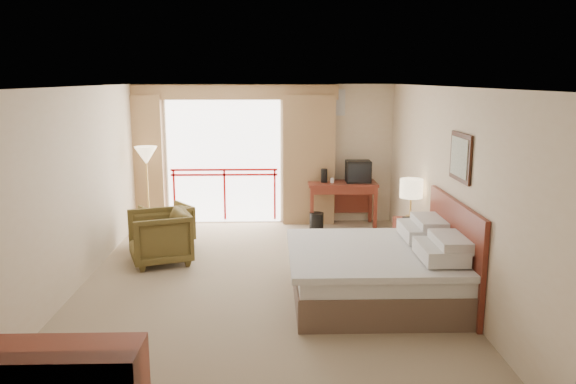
{
  "coord_description": "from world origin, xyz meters",
  "views": [
    {
      "loc": [
        0.15,
        -7.41,
        2.81
      ],
      "look_at": [
        0.37,
        0.4,
        1.22
      ],
      "focal_mm": 35.0,
      "sensor_mm": 36.0,
      "label": 1
    }
  ],
  "objects_px": {
    "table_lamp": "(411,189)",
    "armchair_far": "(168,243)",
    "tv": "(358,172)",
    "floor_lamp": "(146,159)",
    "nightstand": "(410,240)",
    "desk": "(342,191)",
    "side_table": "(155,234)",
    "wastebasket": "(316,221)",
    "armchair_near": "(161,262)",
    "bed": "(378,271)"
  },
  "relations": [
    {
      "from": "table_lamp",
      "to": "armchair_far",
      "type": "height_order",
      "value": "table_lamp"
    },
    {
      "from": "tv",
      "to": "floor_lamp",
      "type": "height_order",
      "value": "floor_lamp"
    },
    {
      "from": "nightstand",
      "to": "desk",
      "type": "bearing_deg",
      "value": 111.6
    },
    {
      "from": "armchair_far",
      "to": "side_table",
      "type": "xyz_separation_m",
      "value": [
        -0.08,
        -0.64,
        0.34
      ]
    },
    {
      "from": "tv",
      "to": "floor_lamp",
      "type": "relative_size",
      "value": 0.29
    },
    {
      "from": "table_lamp",
      "to": "desk",
      "type": "xyz_separation_m",
      "value": [
        -0.81,
        2.15,
        -0.46
      ]
    },
    {
      "from": "table_lamp",
      "to": "tv",
      "type": "bearing_deg",
      "value": 103.67
    },
    {
      "from": "desk",
      "to": "side_table",
      "type": "height_order",
      "value": "desk"
    },
    {
      "from": "wastebasket",
      "to": "floor_lamp",
      "type": "height_order",
      "value": "floor_lamp"
    },
    {
      "from": "armchair_near",
      "to": "side_table",
      "type": "distance_m",
      "value": 0.56
    },
    {
      "from": "wastebasket",
      "to": "table_lamp",
      "type": "bearing_deg",
      "value": -53.5
    },
    {
      "from": "tv",
      "to": "wastebasket",
      "type": "relative_size",
      "value": 1.4
    },
    {
      "from": "bed",
      "to": "desk",
      "type": "height_order",
      "value": "bed"
    },
    {
      "from": "nightstand",
      "to": "table_lamp",
      "type": "bearing_deg",
      "value": 91.43
    },
    {
      "from": "desk",
      "to": "side_table",
      "type": "distance_m",
      "value": 3.72
    },
    {
      "from": "desk",
      "to": "tv",
      "type": "bearing_deg",
      "value": -10.48
    },
    {
      "from": "desk",
      "to": "floor_lamp",
      "type": "bearing_deg",
      "value": -171.7
    },
    {
      "from": "bed",
      "to": "nightstand",
      "type": "relative_size",
      "value": 3.29
    },
    {
      "from": "nightstand",
      "to": "side_table",
      "type": "relative_size",
      "value": 1.29
    },
    {
      "from": "bed",
      "to": "table_lamp",
      "type": "xyz_separation_m",
      "value": [
        0.79,
        1.62,
        0.75
      ]
    },
    {
      "from": "desk",
      "to": "floor_lamp",
      "type": "height_order",
      "value": "floor_lamp"
    },
    {
      "from": "bed",
      "to": "wastebasket",
      "type": "height_order",
      "value": "bed"
    },
    {
      "from": "tv",
      "to": "wastebasket",
      "type": "bearing_deg",
      "value": -140.58
    },
    {
      "from": "wastebasket",
      "to": "armchair_near",
      "type": "bearing_deg",
      "value": -144.38
    },
    {
      "from": "armchair_near",
      "to": "side_table",
      "type": "relative_size",
      "value": 1.79
    },
    {
      "from": "floor_lamp",
      "to": "wastebasket",
      "type": "bearing_deg",
      "value": 1.19
    },
    {
      "from": "table_lamp",
      "to": "wastebasket",
      "type": "xyz_separation_m",
      "value": [
        -1.32,
        1.78,
        -0.96
      ]
    },
    {
      "from": "tv",
      "to": "side_table",
      "type": "relative_size",
      "value": 0.92
    },
    {
      "from": "tv",
      "to": "side_table",
      "type": "bearing_deg",
      "value": -134.91
    },
    {
      "from": "desk",
      "to": "tv",
      "type": "height_order",
      "value": "tv"
    },
    {
      "from": "side_table",
      "to": "tv",
      "type": "bearing_deg",
      "value": 26.0
    },
    {
      "from": "floor_lamp",
      "to": "table_lamp",
      "type": "bearing_deg",
      "value": -21.18
    },
    {
      "from": "tv",
      "to": "armchair_far",
      "type": "bearing_deg",
      "value": -143.51
    },
    {
      "from": "table_lamp",
      "to": "armchair_far",
      "type": "relative_size",
      "value": 0.83
    },
    {
      "from": "nightstand",
      "to": "tv",
      "type": "xyz_separation_m",
      "value": [
        -0.51,
        2.13,
        0.74
      ]
    },
    {
      "from": "nightstand",
      "to": "armchair_near",
      "type": "height_order",
      "value": "nightstand"
    },
    {
      "from": "wastebasket",
      "to": "tv",
      "type": "bearing_deg",
      "value": 20.33
    },
    {
      "from": "bed",
      "to": "armchair_far",
      "type": "xyz_separation_m",
      "value": [
        -3.18,
        2.62,
        -0.38
      ]
    },
    {
      "from": "tv",
      "to": "wastebasket",
      "type": "distance_m",
      "value": 1.25
    },
    {
      "from": "bed",
      "to": "armchair_near",
      "type": "relative_size",
      "value": 2.37
    },
    {
      "from": "armchair_near",
      "to": "wastebasket",
      "type": "bearing_deg",
      "value": 106.11
    },
    {
      "from": "armchair_near",
      "to": "side_table",
      "type": "bearing_deg",
      "value": -177.63
    },
    {
      "from": "armchair_near",
      "to": "bed",
      "type": "bearing_deg",
      "value": 43.68
    },
    {
      "from": "floor_lamp",
      "to": "nightstand",
      "type": "bearing_deg",
      "value": -21.74
    },
    {
      "from": "bed",
      "to": "nightstand",
      "type": "distance_m",
      "value": 1.76
    },
    {
      "from": "tv",
      "to": "bed",
      "type": "bearing_deg",
      "value": -75.33
    },
    {
      "from": "bed",
      "to": "floor_lamp",
      "type": "height_order",
      "value": "floor_lamp"
    },
    {
      "from": "tv",
      "to": "nightstand",
      "type": "bearing_deg",
      "value": -57.54
    },
    {
      "from": "bed",
      "to": "nightstand",
      "type": "height_order",
      "value": "bed"
    },
    {
      "from": "floor_lamp",
      "to": "bed",
      "type": "bearing_deg",
      "value": -42.53
    }
  ]
}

